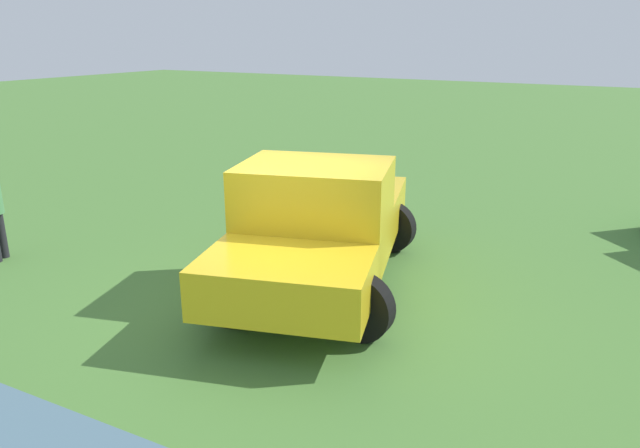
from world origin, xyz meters
name	(u,v)px	position (x,y,z in m)	size (l,w,h in m)	color
ground_plane	(278,302)	(0.00, 0.00, 0.00)	(80.00, 80.00, 0.00)	#477533
pickup_truck	(318,222)	(0.20, 0.76, 0.96)	(3.34, 5.25, 1.84)	black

